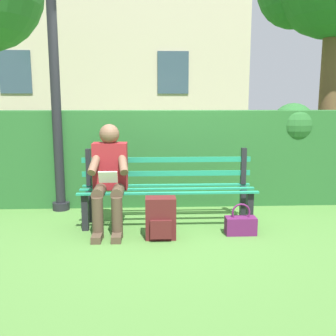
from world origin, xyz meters
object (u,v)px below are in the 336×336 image
object	(u,v)px
park_bench	(167,188)
handbag	(241,225)
backpack	(161,218)
lamp_post	(54,68)
person_seated	(109,175)

from	to	relation	value
park_bench	handbag	distance (m)	0.93
backpack	lamp_post	bearing A→B (deg)	-41.39
handbag	lamp_post	xyz separation A→B (m)	(2.14, -1.05, 1.71)
person_seated	handbag	size ratio (longest dim) A/B	3.41
person_seated	lamp_post	bearing A→B (deg)	-47.27
person_seated	handbag	world-z (taller)	person_seated
park_bench	person_seated	size ratio (longest dim) A/B	1.71
person_seated	lamp_post	world-z (taller)	lamp_post
lamp_post	handbag	bearing A→B (deg)	153.80
person_seated	backpack	bearing A→B (deg)	148.41
lamp_post	backpack	bearing A→B (deg)	138.61
park_bench	backpack	bearing A→B (deg)	79.60
person_seated	backpack	world-z (taller)	person_seated
person_seated	backpack	xyz separation A→B (m)	(-0.55, 0.34, -0.40)
person_seated	lamp_post	distance (m)	1.62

